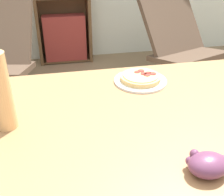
# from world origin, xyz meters

# --- Properties ---
(dining_table) EXTENTS (1.30, 0.86, 0.77)m
(dining_table) POSITION_xyz_m (0.02, -0.06, 0.67)
(dining_table) COLOR #A37549
(dining_table) RESTS_ON ground_plane
(pizza_on_plate) EXTENTS (0.23, 0.23, 0.04)m
(pizza_on_plate) POSITION_xyz_m (0.01, 0.20, 0.78)
(pizza_on_plate) COLOR white
(pizza_on_plate) RESTS_ON dining_table
(grape_bunch) EXTENTS (0.11, 0.09, 0.06)m
(grape_bunch) POSITION_xyz_m (0.02, -0.38, 0.80)
(grape_bunch) COLOR #6B3856
(grape_bunch) RESTS_ON dining_table
(drink_bottle) EXTENTS (0.07, 0.07, 0.29)m
(drink_bottle) POSITION_xyz_m (-0.53, -0.04, 0.91)
(drink_bottle) COLOR #EFB270
(drink_bottle) RESTS_ON dining_table
(lounge_chair_far) EXTENTS (0.80, 0.92, 0.88)m
(lounge_chair_far) POSITION_xyz_m (0.84, 1.57, 0.29)
(lounge_chair_far) COLOR slate
(lounge_chair_far) RESTS_ON ground_plane
(bookshelf) EXTENTS (0.63, 0.24, 1.53)m
(bookshelf) POSITION_xyz_m (-0.24, 2.48, 0.70)
(bookshelf) COLOR brown
(bookshelf) RESTS_ON ground_plane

